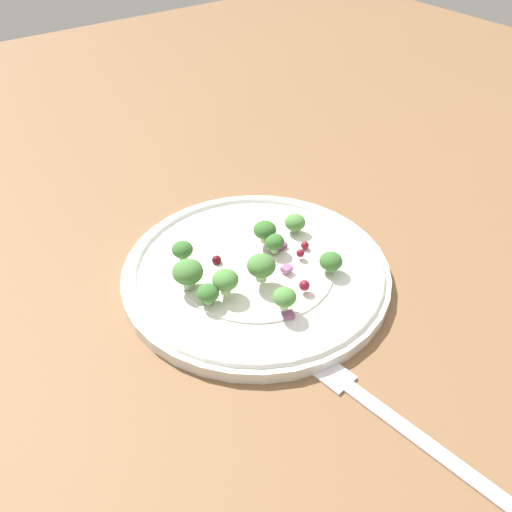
% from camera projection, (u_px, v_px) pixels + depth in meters
% --- Properties ---
extents(ground_plane, '(1.80, 1.80, 0.02)m').
position_uv_depth(ground_plane, '(288.00, 283.00, 0.54)').
color(ground_plane, brown).
extents(plate, '(0.26, 0.26, 0.02)m').
position_uv_depth(plate, '(256.00, 271.00, 0.53)').
color(plate, white).
rests_on(plate, ground_plane).
extents(dressing_pool, '(0.15, 0.15, 0.00)m').
position_uv_depth(dressing_pool, '(256.00, 267.00, 0.52)').
color(dressing_pool, white).
rests_on(dressing_pool, plate).
extents(broccoli_floret_0, '(0.02, 0.02, 0.02)m').
position_uv_depth(broccoli_floret_0, '(182.00, 250.00, 0.52)').
color(broccoli_floret_0, '#8EB77A').
rests_on(broccoli_floret_0, plate).
extents(broccoli_floret_1, '(0.02, 0.02, 0.02)m').
position_uv_depth(broccoli_floret_1, '(331.00, 262.00, 0.51)').
color(broccoli_floret_1, '#8EB77A').
rests_on(broccoli_floret_1, plate).
extents(broccoli_floret_2, '(0.02, 0.02, 0.02)m').
position_uv_depth(broccoli_floret_2, '(224.00, 280.00, 0.48)').
color(broccoli_floret_2, '#ADD18E').
rests_on(broccoli_floret_2, plate).
extents(broccoli_floret_3, '(0.02, 0.02, 0.02)m').
position_uv_depth(broccoli_floret_3, '(262.00, 232.00, 0.54)').
color(broccoli_floret_3, '#9EC684').
rests_on(broccoli_floret_3, plate).
extents(broccoli_floret_4, '(0.02, 0.02, 0.02)m').
position_uv_depth(broccoli_floret_4, '(284.00, 298.00, 0.46)').
color(broccoli_floret_4, '#9EC684').
rests_on(broccoli_floret_4, plate).
extents(broccoli_floret_5, '(0.03, 0.03, 0.03)m').
position_uv_depth(broccoli_floret_5, '(261.00, 266.00, 0.49)').
color(broccoli_floret_5, '#8EB77A').
rests_on(broccoli_floret_5, plate).
extents(broccoli_floret_6, '(0.03, 0.03, 0.03)m').
position_uv_depth(broccoli_floret_6, '(188.00, 273.00, 0.49)').
color(broccoli_floret_6, '#8EB77A').
rests_on(broccoli_floret_6, plate).
extents(broccoli_floret_7, '(0.02, 0.02, 0.02)m').
position_uv_depth(broccoli_floret_7, '(295.00, 223.00, 0.56)').
color(broccoli_floret_7, '#8EB77A').
rests_on(broccoli_floret_7, plate).
extents(broccoli_floret_8, '(0.02, 0.02, 0.02)m').
position_uv_depth(broccoli_floret_8, '(209.00, 294.00, 0.47)').
color(broccoli_floret_8, '#9EC684').
rests_on(broccoli_floret_8, plate).
extents(broccoli_floret_9, '(0.02, 0.02, 0.02)m').
position_uv_depth(broccoli_floret_9, '(277.00, 241.00, 0.53)').
color(broccoli_floret_9, '#ADD18E').
rests_on(broccoli_floret_9, plate).
extents(cranberry_0, '(0.01, 0.01, 0.01)m').
position_uv_depth(cranberry_0, '(304.00, 285.00, 0.49)').
color(cranberry_0, maroon).
rests_on(cranberry_0, plate).
extents(cranberry_1, '(0.01, 0.01, 0.01)m').
position_uv_depth(cranberry_1, '(217.00, 260.00, 0.53)').
color(cranberry_1, '#4C0A14').
rests_on(cranberry_1, plate).
extents(cranberry_2, '(0.01, 0.01, 0.01)m').
position_uv_depth(cranberry_2, '(305.00, 245.00, 0.54)').
color(cranberry_2, maroon).
rests_on(cranberry_2, plate).
extents(cranberry_3, '(0.01, 0.01, 0.01)m').
position_uv_depth(cranberry_3, '(302.00, 255.00, 0.53)').
color(cranberry_3, maroon).
rests_on(cranberry_3, plate).
extents(onion_bit_0, '(0.01, 0.01, 0.01)m').
position_uv_depth(onion_bit_0, '(287.00, 269.00, 0.51)').
color(onion_bit_0, '#A35B93').
rests_on(onion_bit_0, plate).
extents(onion_bit_1, '(0.01, 0.01, 0.00)m').
position_uv_depth(onion_bit_1, '(288.00, 315.00, 0.47)').
color(onion_bit_1, '#934C84').
rests_on(onion_bit_1, plate).
extents(onion_bit_2, '(0.01, 0.01, 0.00)m').
position_uv_depth(onion_bit_2, '(280.00, 246.00, 0.54)').
color(onion_bit_2, '#843D75').
rests_on(onion_bit_2, plate).
extents(fork, '(0.04, 0.19, 0.01)m').
position_uv_depth(fork, '(396.00, 421.00, 0.40)').
color(fork, silver).
rests_on(fork, ground_plane).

